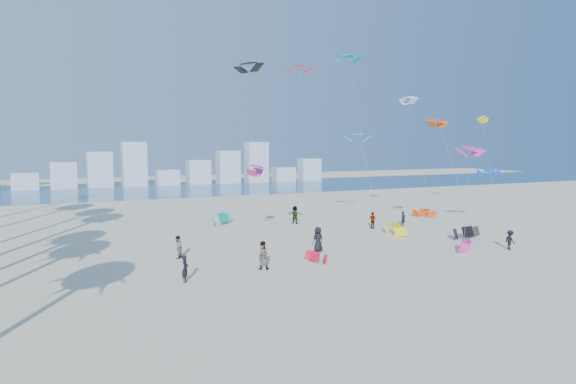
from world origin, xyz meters
name	(u,v)px	position (x,y,z in m)	size (l,w,h in m)	color
ground	(371,316)	(0.00, 0.00, 0.00)	(220.00, 220.00, 0.00)	beige
ocean	(136,191)	(0.00, 72.00, 0.01)	(220.00, 220.00, 0.00)	navy
kitesurfer_near	(185,269)	(-6.58, 9.86, 0.81)	(0.59, 0.39, 1.62)	black
kitesurfer_mid	(262,255)	(-1.22, 10.89, 0.94)	(0.91, 0.71, 1.88)	gray
kitesurfers_far	(331,227)	(8.70, 19.26, 0.86)	(24.99, 20.11, 1.90)	black
grounded_kites	(365,228)	(12.47, 19.62, 0.48)	(25.18, 22.70, 1.09)	#B71226
flying_kites	(351,101)	(14.17, 25.20, 12.39)	(33.38, 25.54, 18.43)	#DA3091
distant_skyline	(120,170)	(-1.19, 82.00, 3.09)	(85.00, 3.00, 8.40)	#9EADBF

